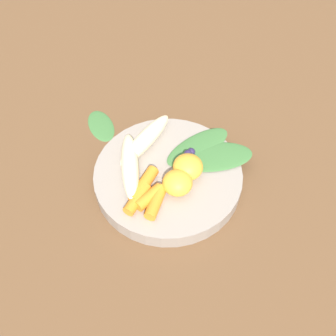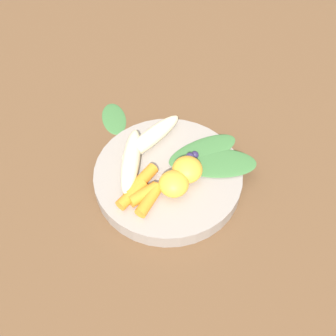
# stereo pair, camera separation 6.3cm
# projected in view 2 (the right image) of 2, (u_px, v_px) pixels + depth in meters

# --- Properties ---
(ground_plane) EXTENTS (2.40, 2.40, 0.00)m
(ground_plane) POSITION_uv_depth(u_px,v_px,m) (168.00, 182.00, 0.66)
(ground_plane) COLOR brown
(bowl) EXTENTS (0.24, 0.24, 0.03)m
(bowl) POSITION_uv_depth(u_px,v_px,m) (168.00, 177.00, 0.65)
(bowl) COLOR gray
(bowl) RESTS_ON ground_plane
(banana_peeled_left) EXTENTS (0.13, 0.10, 0.03)m
(banana_peeled_left) POSITION_uv_depth(u_px,v_px,m) (131.00, 161.00, 0.63)
(banana_peeled_left) COLOR beige
(banana_peeled_left) RESTS_ON bowl
(banana_peeled_right) EXTENTS (0.13, 0.04, 0.03)m
(banana_peeled_right) POSITION_uv_depth(u_px,v_px,m) (151.00, 137.00, 0.66)
(banana_peeled_right) COLOR beige
(banana_peeled_right) RESTS_ON bowl
(orange_segment_near) EXTENTS (0.05, 0.05, 0.04)m
(orange_segment_near) POSITION_uv_depth(u_px,v_px,m) (187.00, 169.00, 0.62)
(orange_segment_near) COLOR #F4A833
(orange_segment_near) RESTS_ON bowl
(orange_segment_far) EXTENTS (0.05, 0.05, 0.03)m
(orange_segment_far) POSITION_uv_depth(u_px,v_px,m) (174.00, 184.00, 0.60)
(orange_segment_far) COLOR #F4A833
(orange_segment_far) RESTS_ON bowl
(carrot_front) EXTENTS (0.06, 0.02, 0.02)m
(carrot_front) POSITION_uv_depth(u_px,v_px,m) (141.00, 181.00, 0.61)
(carrot_front) COLOR orange
(carrot_front) RESTS_ON bowl
(carrot_mid_left) EXTENTS (0.05, 0.02, 0.02)m
(carrot_mid_left) POSITION_uv_depth(u_px,v_px,m) (132.00, 194.00, 0.60)
(carrot_mid_left) COLOR orange
(carrot_mid_left) RESTS_ON bowl
(carrot_mid_right) EXTENTS (0.05, 0.03, 0.02)m
(carrot_mid_right) POSITION_uv_depth(u_px,v_px,m) (144.00, 195.00, 0.60)
(carrot_mid_right) COLOR orange
(carrot_mid_right) RESTS_ON bowl
(carrot_rear) EXTENTS (0.06, 0.03, 0.02)m
(carrot_rear) POSITION_uv_depth(u_px,v_px,m) (149.00, 200.00, 0.59)
(carrot_rear) COLOR orange
(carrot_rear) RESTS_ON bowl
(blueberry_pile) EXTENTS (0.05, 0.02, 0.03)m
(blueberry_pile) POSITION_uv_depth(u_px,v_px,m) (188.00, 160.00, 0.64)
(blueberry_pile) COLOR #2D234C
(blueberry_pile) RESTS_ON bowl
(kale_leaf_left) EXTENTS (0.13, 0.14, 0.00)m
(kale_leaf_left) POSITION_uv_depth(u_px,v_px,m) (216.00, 163.00, 0.65)
(kale_leaf_left) COLOR #3D7038
(kale_leaf_left) RESTS_ON bowl
(kale_leaf_right) EXTENTS (0.13, 0.10, 0.00)m
(kale_leaf_right) POSITION_uv_depth(u_px,v_px,m) (203.00, 151.00, 0.66)
(kale_leaf_right) COLOR #3D7038
(kale_leaf_right) RESTS_ON bowl
(kale_leaf_stray) EXTENTS (0.09, 0.09, 0.01)m
(kale_leaf_stray) POSITION_uv_depth(u_px,v_px,m) (114.00, 118.00, 0.75)
(kale_leaf_stray) COLOR #3D7038
(kale_leaf_stray) RESTS_ON ground_plane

